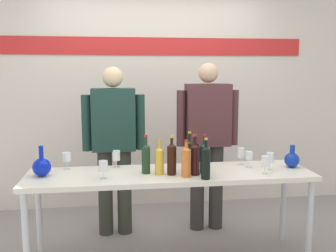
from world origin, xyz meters
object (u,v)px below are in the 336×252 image
Objects in this scene: wine_glass_right_0 at (265,162)px; wine_glass_right_1 at (241,153)px; decanter_blue_left at (42,167)px; presenter_left at (114,140)px; wine_bottle_5 at (186,161)px; wine_bottle_8 at (204,157)px; presenter_right at (207,135)px; wine_glass_left_1 at (103,166)px; wine_glass_left_2 at (67,157)px; wine_bottle_0 at (189,153)px; wine_glass_right_2 at (270,158)px; wine_bottle_3 at (206,162)px; wine_bottle_7 at (172,158)px; wine_bottle_1 at (195,158)px; wine_bottle_4 at (159,160)px; wine_bottle_6 at (195,155)px; wine_bottle_2 at (146,158)px; wine_glass_left_0 at (116,156)px; display_table at (170,180)px; decanter_blue_right at (292,159)px; wine_glass_right_3 at (249,156)px.

wine_glass_right_1 is at bearing 106.86° from wine_glass_right_0.
presenter_left reaches higher than decanter_blue_left.
wine_bottle_8 is at bearing 27.89° from wine_bottle_5.
presenter_right is 0.84m from wine_glass_right_0.
wine_glass_left_1 is 0.46m from wine_glass_left_2.
wine_glass_right_2 is at bearing -15.40° from wine_bottle_0.
wine_bottle_3 is at bearing -104.35° from presenter_right.
wine_bottle_1 is at bearing -9.24° from wine_bottle_7.
wine_bottle_4 is 0.90× the size of wine_bottle_8.
decanter_blue_left is at bearing 178.01° from wine_glass_right_2.
presenter_right is 5.44× the size of wine_bottle_6.
wine_bottle_7 is at bearing 5.18° from wine_glass_left_1.
wine_bottle_2 reaches higher than wine_glass_right_1.
wine_bottle_6 is at bearing 1.82° from wine_bottle_2.
wine_glass_left_0 is at bearing 146.04° from wine_bottle_7.
wine_bottle_4 is 0.45m from wine_glass_left_1.
presenter_left is 5.18× the size of wine_bottle_2.
display_table is at bearing -177.51° from wine_bottle_6.
wine_glass_left_1 is at bearing -174.94° from decanter_blue_right.
wine_bottle_7 is at bearing 173.80° from wine_glass_right_0.
wine_glass_right_1 is at bearing 131.23° from wine_glass_right_2.
wine_glass_left_2 is at bearing 161.67° from wine_bottle_7.
wine_bottle_6 reaches higher than wine_glass_right_3.
decanter_blue_right is at bearing 4.99° from wine_bottle_7.
wine_glass_right_2 is at bearing 5.11° from wine_bottle_1.
wine_glass_right_2 is at bearing -1.99° from decanter_blue_left.
display_table is at bearing -175.53° from wine_glass_right_3.
wine_glass_right_1 is at bearing 16.06° from wine_bottle_4.
wine_bottle_1 reaches higher than decanter_blue_right.
decanter_blue_right is at bearing 10.25° from wine_bottle_5.
decanter_blue_left is 1.15m from wine_bottle_5.
wine_glass_left_2 is (-1.33, -0.41, -0.09)m from presenter_right.
wine_bottle_2 is at bearing 18.63° from wine_glass_left_1.
presenter_left is at bearing 136.69° from wine_bottle_8.
wine_bottle_3 reaches higher than display_table.
presenter_right reaches higher than presenter_left.
wine_bottle_6 is 0.58m from wine_glass_right_0.
wine_glass_right_3 is at bearing 4.47° from display_table.
presenter_left is 5.09× the size of wine_bottle_3.
display_table is at bearing -126.37° from presenter_right.
wine_bottle_3 is at bearing -43.43° from display_table.
wine_bottle_1 reaches higher than wine_glass_left_0.
wine_bottle_2 is 0.98× the size of wine_bottle_8.
decanter_blue_left is 1.68× the size of wine_glass_left_2.
presenter_right is 0.63m from wine_glass_right_3.
wine_glass_right_3 is at bearing 7.32° from wine_bottle_4.
wine_bottle_4 is 0.86m from wine_glass_right_0.
wine_glass_right_0 is (-0.32, -0.18, 0.03)m from decanter_blue_right.
wine_glass_right_0 is at bearing -128.37° from wine_glass_right_2.
wine_bottle_3 is 0.29m from wine_bottle_7.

